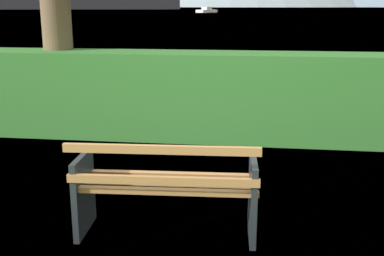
% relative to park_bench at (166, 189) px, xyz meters
% --- Properties ---
extents(ground_plane, '(1400.00, 1400.00, 0.00)m').
position_rel_park_bench_xyz_m(ground_plane, '(-0.00, 0.06, -0.42)').
color(ground_plane, '#567A38').
extents(water_surface, '(620.00, 620.00, 0.00)m').
position_rel_park_bench_xyz_m(water_surface, '(-0.00, 308.97, -0.42)').
color(water_surface, slate).
rests_on(water_surface, ground_plane).
extents(park_bench, '(1.54, 0.65, 0.87)m').
position_rel_park_bench_xyz_m(park_bench, '(0.00, 0.00, 0.00)').
color(park_bench, '#A0703F').
rests_on(park_bench, ground_plane).
extents(hedge_row, '(7.13, 0.83, 1.24)m').
position_rel_park_bench_xyz_m(hedge_row, '(-0.00, 3.13, 0.20)').
color(hedge_row, '#2D6B28').
rests_on(hedge_row, ground_plane).
extents(fishing_boat_near, '(5.32, 7.64, 1.49)m').
position_rel_park_bench_xyz_m(fishing_boat_near, '(-12.82, 127.37, 0.11)').
color(fishing_boat_near, silver).
rests_on(fishing_boat_near, water_surface).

